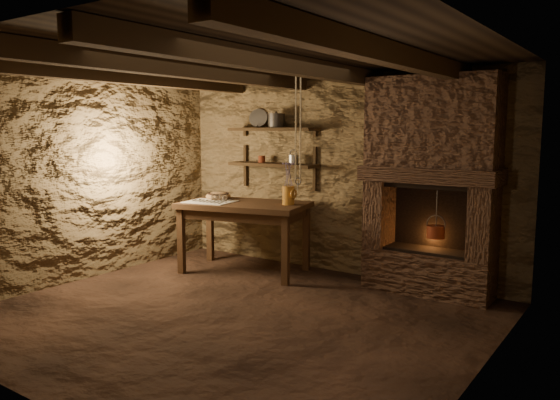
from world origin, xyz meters
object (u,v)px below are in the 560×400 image
Objects in this scene: iron_stockpot at (276,121)px; stoneware_jug at (289,186)px; work_table at (244,235)px; wooden_bowl at (218,196)px; red_pot at (436,231)px.

stoneware_jug is at bearing -40.07° from iron_stockpot.
work_table is 5.25× the size of wooden_bowl.
red_pot is (2.72, 0.34, -0.21)m from wooden_bowl.
red_pot is (1.70, 0.25, -0.39)m from stoneware_jug.
work_table is 1.48m from iron_stockpot.
wooden_bowl is at bearing -141.49° from iron_stockpot.
iron_stockpot is at bearing 176.78° from red_pot.
stoneware_jug reaches higher than wooden_bowl.
iron_stockpot is at bearing 64.47° from work_table.
wooden_bowl is 0.59× the size of red_pot.
iron_stockpot reaches higher than wooden_bowl.
red_pot is at bearing -3.01° from work_table.
iron_stockpot is (0.58, 0.46, 0.95)m from wooden_bowl.
wooden_bowl reaches higher than work_table.
red_pot is (2.14, -0.12, -1.15)m from iron_stockpot.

